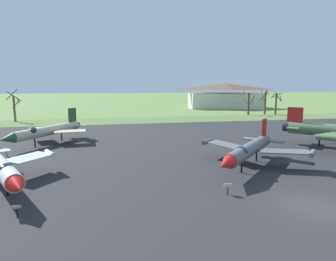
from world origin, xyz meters
name	(u,v)px	position (x,y,z in m)	size (l,w,h in m)	color
ground_plane	(313,207)	(0.00, 0.00, 0.00)	(600.00, 600.00, 0.00)	#607F42
asphalt_apron	(219,151)	(0.00, 16.11, 0.03)	(94.21, 53.70, 0.05)	#28282B
grass_verge_strip	(165,120)	(0.00, 48.96, 0.03)	(154.21, 12.00, 0.06)	#547139
jet_fighter_front_right	(46,131)	(-20.94, 24.54, 1.88)	(9.30, 12.34, 4.51)	#B7B293
info_placard_front_right	(6,151)	(-23.93, 18.47, 0.62)	(0.66, 0.34, 0.97)	black
jet_fighter_rear_center	(249,149)	(0.17, 9.11, 1.80)	(11.27, 11.32, 4.24)	#565B60
info_placard_rear_center	(228,187)	(-4.56, 3.09, 0.57)	(0.60, 0.35, 0.90)	black
jet_fighter_rear_left	(0,165)	(-21.02, 8.05, 1.81)	(8.98, 11.73, 4.52)	silver
info_placard_rear_left	(17,210)	(-18.21, 2.17, 0.56)	(0.49, 0.32, 0.89)	black
bare_tree_left_of_center	(14,106)	(-32.72, 51.89, 3.44)	(3.50, 3.53, 7.18)	brown
bare_tree_center	(248,102)	(23.78, 55.05, 3.39)	(3.25, 3.23, 6.82)	#42382D
bare_tree_right_of_center	(265,101)	(29.20, 56.20, 3.61)	(2.21, 2.26, 6.90)	brown
bare_tree_far_right	(276,102)	(31.98, 54.96, 3.40)	(3.42, 3.62, 6.05)	brown
visitor_building	(225,96)	(27.39, 78.95, 4.18)	(27.41, 15.24, 8.61)	beige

